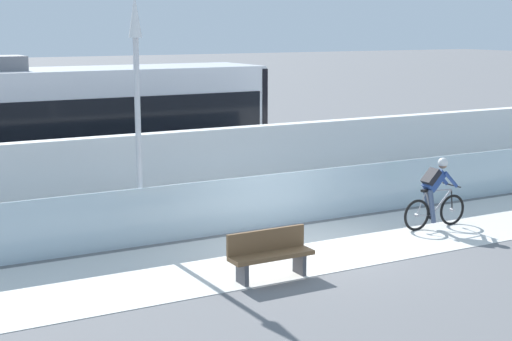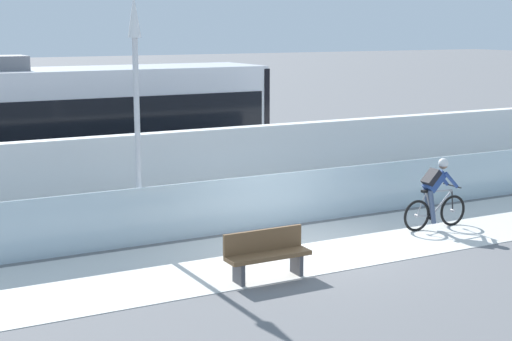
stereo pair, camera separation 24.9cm
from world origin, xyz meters
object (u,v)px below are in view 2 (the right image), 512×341
object	(u,v)px
bench	(267,253)
tram	(59,129)
lamp_post_antenna	(136,87)
cyclist_on_bike	(436,194)

from	to	relation	value
bench	tram	bearing A→B (deg)	101.57
tram	lamp_post_antenna	size ratio (longest dim) A/B	2.13
tram	bench	world-z (taller)	tram
cyclist_on_bike	bench	world-z (taller)	cyclist_on_bike
cyclist_on_bike	bench	xyz separation A→B (m)	(-5.06, -1.28, -0.32)
tram	cyclist_on_bike	distance (m)	9.66
lamp_post_antenna	bench	xyz separation A→B (m)	(1.19, -3.44, -2.81)
tram	bench	xyz separation A→B (m)	(1.67, -8.14, -1.41)
lamp_post_antenna	bench	size ratio (longest dim) A/B	3.25
cyclist_on_bike	lamp_post_antenna	distance (m)	7.07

